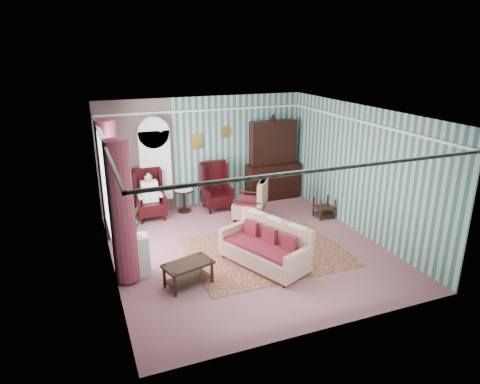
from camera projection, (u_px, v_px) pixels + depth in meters
name	position (u px, v px, depth m)	size (l,w,h in m)	color
floor	(247.00, 248.00, 9.18)	(6.00, 6.00, 0.00)	#90545C
room_shell	(215.00, 158.00, 8.47)	(5.53, 6.02, 2.91)	#335D5A
bookcase	(155.00, 170.00, 10.85)	(0.80, 0.28, 2.24)	white
dresser_hutch	(273.00, 158.00, 11.85)	(1.50, 0.56, 2.36)	black
wingback_left	(150.00, 195.00, 10.58)	(0.76, 0.80, 1.25)	black
wingback_right	(217.00, 187.00, 11.18)	(0.76, 0.80, 1.25)	black
seated_woman	(150.00, 196.00, 10.59)	(0.44, 0.40, 1.18)	silver
round_side_table	(184.00, 201.00, 11.13)	(0.50, 0.50, 0.60)	black
nest_table	(324.00, 207.00, 10.74)	(0.45, 0.38, 0.54)	black
plant_stand	(134.00, 257.00, 7.95)	(0.55, 0.35, 0.80)	silver
rug	(265.00, 251.00, 9.01)	(3.20, 2.60, 0.01)	#501B1A
sofa	(264.00, 240.00, 8.28)	(1.83, 1.11, 1.10)	#C1BA95
floral_armchair	(250.00, 202.00, 10.59)	(0.84, 0.81, 0.92)	beige
coffee_table	(188.00, 274.00, 7.69)	(0.87, 0.48, 0.45)	black
potted_plant_a	(131.00, 228.00, 7.68)	(0.37, 0.32, 0.41)	#265219
potted_plant_b	(132.00, 220.00, 7.88)	(0.29, 0.24, 0.53)	#1B4E18
potted_plant_c	(124.00, 228.00, 7.78)	(0.20, 0.20, 0.36)	#1A5219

